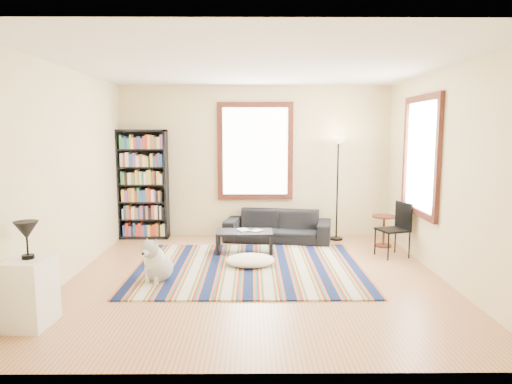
{
  "coord_description": "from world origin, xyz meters",
  "views": [
    {
      "loc": [
        -0.05,
        -6.0,
        1.96
      ],
      "look_at": [
        0.0,
        0.5,
        1.1
      ],
      "focal_mm": 32.0,
      "sensor_mm": 36.0,
      "label": 1
    }
  ],
  "objects_px": {
    "side_table": "(384,231)",
    "sofa": "(278,226)",
    "floor_lamp": "(337,189)",
    "coffee_table": "(245,242)",
    "dog": "(159,259)",
    "folding_chair": "(392,230)",
    "white_cabinet": "(31,292)",
    "floor_cushion": "(250,260)",
    "bookshelf": "(143,184)"
  },
  "relations": [
    {
      "from": "side_table",
      "to": "sofa",
      "type": "bearing_deg",
      "value": 167.1
    },
    {
      "from": "floor_lamp",
      "to": "coffee_table",
      "type": "bearing_deg",
      "value": -151.5
    },
    {
      "from": "dog",
      "to": "floor_lamp",
      "type": "bearing_deg",
      "value": 60.11
    },
    {
      "from": "sofa",
      "to": "side_table",
      "type": "relative_size",
      "value": 3.48
    },
    {
      "from": "floor_lamp",
      "to": "folding_chair",
      "type": "height_order",
      "value": "floor_lamp"
    },
    {
      "from": "floor_lamp",
      "to": "side_table",
      "type": "distance_m",
      "value": 1.1
    },
    {
      "from": "folding_chair",
      "to": "floor_lamp",
      "type": "bearing_deg",
      "value": 102.12
    },
    {
      "from": "folding_chair",
      "to": "white_cabinet",
      "type": "xyz_separation_m",
      "value": [
        -4.45,
        -2.55,
        -0.08
      ]
    },
    {
      "from": "side_table",
      "to": "folding_chair",
      "type": "bearing_deg",
      "value": -94.5
    },
    {
      "from": "coffee_table",
      "to": "white_cabinet",
      "type": "relative_size",
      "value": 1.29
    },
    {
      "from": "sofa",
      "to": "floor_lamp",
      "type": "relative_size",
      "value": 1.01
    },
    {
      "from": "sofa",
      "to": "floor_cushion",
      "type": "relative_size",
      "value": 2.6
    },
    {
      "from": "side_table",
      "to": "dog",
      "type": "xyz_separation_m",
      "value": [
        -3.49,
        -1.79,
        0.02
      ]
    },
    {
      "from": "floor_cushion",
      "to": "folding_chair",
      "type": "bearing_deg",
      "value": 13.05
    },
    {
      "from": "side_table",
      "to": "white_cabinet",
      "type": "bearing_deg",
      "value": -144.73
    },
    {
      "from": "bookshelf",
      "to": "white_cabinet",
      "type": "xyz_separation_m",
      "value": [
        -0.24,
        -3.86,
        -0.65
      ]
    },
    {
      "from": "bookshelf",
      "to": "side_table",
      "type": "height_order",
      "value": "bookshelf"
    },
    {
      "from": "bookshelf",
      "to": "white_cabinet",
      "type": "distance_m",
      "value": 3.93
    },
    {
      "from": "white_cabinet",
      "to": "dog",
      "type": "relative_size",
      "value": 1.2
    },
    {
      "from": "bookshelf",
      "to": "side_table",
      "type": "xyz_separation_m",
      "value": [
        4.26,
        -0.68,
        -0.73
      ]
    },
    {
      "from": "floor_cushion",
      "to": "folding_chair",
      "type": "relative_size",
      "value": 0.84
    },
    {
      "from": "sofa",
      "to": "white_cabinet",
      "type": "bearing_deg",
      "value": -115.91
    },
    {
      "from": "folding_chair",
      "to": "sofa",
      "type": "bearing_deg",
      "value": 130.96
    },
    {
      "from": "folding_chair",
      "to": "dog",
      "type": "height_order",
      "value": "folding_chair"
    },
    {
      "from": "floor_lamp",
      "to": "dog",
      "type": "height_order",
      "value": "floor_lamp"
    },
    {
      "from": "sofa",
      "to": "white_cabinet",
      "type": "xyz_separation_m",
      "value": [
        -2.7,
        -3.59,
        0.08
      ]
    },
    {
      "from": "sofa",
      "to": "side_table",
      "type": "distance_m",
      "value": 1.85
    },
    {
      "from": "floor_cushion",
      "to": "floor_lamp",
      "type": "bearing_deg",
      "value": 46.78
    },
    {
      "from": "bookshelf",
      "to": "folding_chair",
      "type": "height_order",
      "value": "bookshelf"
    },
    {
      "from": "coffee_table",
      "to": "side_table",
      "type": "xyz_separation_m",
      "value": [
        2.38,
        0.39,
        0.09
      ]
    },
    {
      "from": "floor_cushion",
      "to": "dog",
      "type": "height_order",
      "value": "dog"
    },
    {
      "from": "floor_lamp",
      "to": "white_cabinet",
      "type": "relative_size",
      "value": 2.66
    },
    {
      "from": "white_cabinet",
      "to": "dog",
      "type": "distance_m",
      "value": 1.72
    },
    {
      "from": "side_table",
      "to": "bookshelf",
      "type": "bearing_deg",
      "value": 170.91
    },
    {
      "from": "coffee_table",
      "to": "bookshelf",
      "type": "bearing_deg",
      "value": 150.32
    },
    {
      "from": "bookshelf",
      "to": "sofa",
      "type": "bearing_deg",
      "value": -6.25
    },
    {
      "from": "coffee_table",
      "to": "floor_cushion",
      "type": "distance_m",
      "value": 0.77
    },
    {
      "from": "sofa",
      "to": "side_table",
      "type": "height_order",
      "value": "sofa"
    },
    {
      "from": "sofa",
      "to": "dog",
      "type": "height_order",
      "value": "dog"
    },
    {
      "from": "folding_chair",
      "to": "white_cabinet",
      "type": "relative_size",
      "value": 1.23
    },
    {
      "from": "bookshelf",
      "to": "dog",
      "type": "relative_size",
      "value": 3.42
    },
    {
      "from": "side_table",
      "to": "white_cabinet",
      "type": "distance_m",
      "value": 5.51
    },
    {
      "from": "floor_cushion",
      "to": "folding_chair",
      "type": "xyz_separation_m",
      "value": [
        2.23,
        0.52,
        0.34
      ]
    },
    {
      "from": "side_table",
      "to": "floor_cushion",
      "type": "bearing_deg",
      "value": -153.2
    },
    {
      "from": "floor_cushion",
      "to": "dog",
      "type": "bearing_deg",
      "value": -152.01
    },
    {
      "from": "floor_cushion",
      "to": "sofa",
      "type": "bearing_deg",
      "value": 72.77
    },
    {
      "from": "coffee_table",
      "to": "white_cabinet",
      "type": "bearing_deg",
      "value": -127.19
    },
    {
      "from": "bookshelf",
      "to": "coffee_table",
      "type": "relative_size",
      "value": 2.22
    },
    {
      "from": "bookshelf",
      "to": "white_cabinet",
      "type": "bearing_deg",
      "value": -93.51
    },
    {
      "from": "floor_lamp",
      "to": "dog",
      "type": "distance_m",
      "value": 3.66
    }
  ]
}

